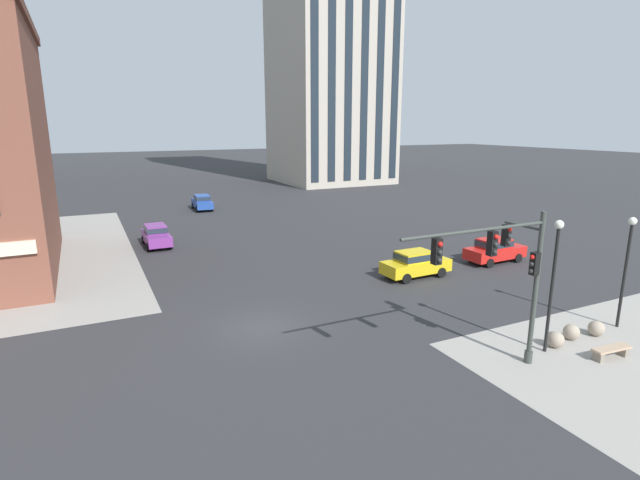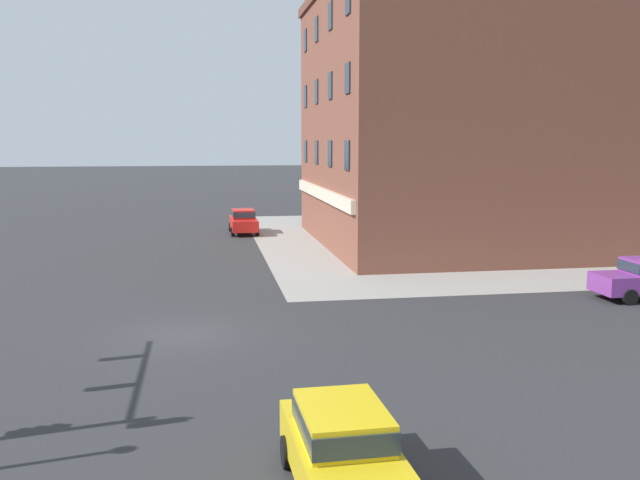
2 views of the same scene
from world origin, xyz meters
The scene contains 13 objects.
ground_plane centered at (0.00, 0.00, 0.00)m, with size 320.00×320.00×0.00m, color #2D2D30.
traffic_signal_main centered at (7.26, -7.90, 4.15)m, with size 6.68×2.09×6.25m.
bollard_sphere_curb_a centered at (10.73, -7.63, 0.36)m, with size 0.71×0.71×0.71m, color gray.
bollard_sphere_curb_b centered at (12.04, -7.40, 0.36)m, with size 0.71×0.71×0.71m, color gray.
bollard_sphere_curb_c centered at (13.42, -7.63, 0.36)m, with size 0.71×0.71×0.71m, color gray.
bench_near_signal centered at (11.93, -9.35, 0.33)m, with size 1.84×0.64×0.49m.
street_lamp_corner_near centered at (10.00, -7.71, 3.55)m, with size 0.36×0.36×5.71m.
street_lamp_mid_sidewalk centered at (15.29, -7.41, 3.35)m, with size 0.36×0.36×5.33m.
car_main_northbound_near centered at (4.87, 33.78, 0.92)m, with size 2.08×4.49×1.68m.
car_main_southbound_near centered at (18.37, 3.52, 0.92)m, with size 4.45×2.00×1.68m.
car_cross_eastbound centered at (-2.18, 18.70, 0.92)m, with size 1.93×4.42×1.68m.
car_cross_westbound centered at (11.33, 3.19, 0.92)m, with size 4.44×1.97×1.68m.
residential_tower_skyline_right centered at (30.40, 52.19, 27.10)m, with size 16.51×17.07×54.16m.
Camera 1 is at (-7.02, -20.70, 9.47)m, focal length 27.41 mm.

